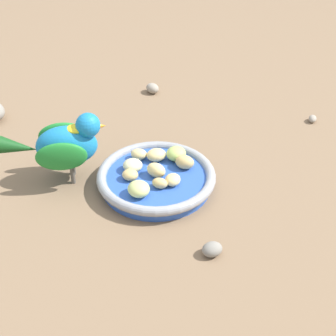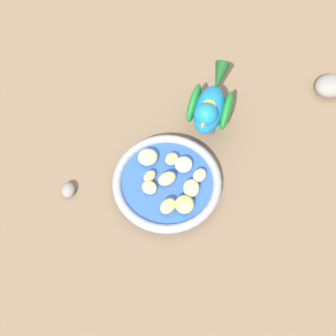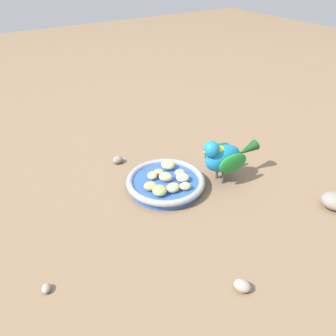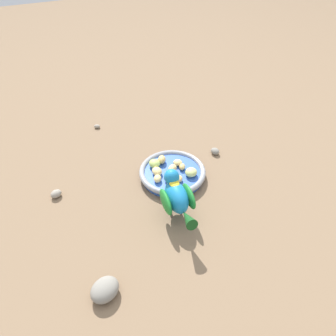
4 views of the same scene
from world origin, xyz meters
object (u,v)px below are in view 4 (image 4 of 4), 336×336
apple_piece_1 (171,169)px  apple_piece_7 (178,163)px  apple_piece_6 (157,171)px  apple_piece_3 (162,160)px  apple_piece_5 (158,179)px  pebble_0 (56,194)px  apple_piece_2 (180,178)px  pebble_1 (97,126)px  parrot (177,197)px  apple_piece_0 (170,179)px  feeding_bowl (172,174)px  apple_piece_4 (191,172)px  pebble_2 (215,151)px  apple_piece_8 (182,167)px  rock_large (105,290)px  apple_piece_9 (155,163)px

apple_piece_1 → apple_piece_7: bearing=125.3°
apple_piece_6 → apple_piece_3: bearing=142.4°
apple_piece_5 → pebble_0: bearing=-104.9°
apple_piece_2 → pebble_1: size_ratio=1.23×
apple_piece_2 → parrot: bearing=-28.8°
apple_piece_0 → apple_piece_2: (0.01, 0.03, -0.00)m
feeding_bowl → apple_piece_4: apple_piece_4 is taller
apple_piece_1 → pebble_2: apple_piece_1 is taller
apple_piece_0 → apple_piece_2: apple_piece_0 is taller
feeding_bowl → apple_piece_5: size_ratio=6.97×
apple_piece_2 → apple_piece_4: (-0.01, 0.04, 0.00)m
apple_piece_3 → pebble_2: bearing=89.1°
apple_piece_0 → apple_piece_2: 0.03m
apple_piece_5 → pebble_2: bearing=106.7°
apple_piece_8 → apple_piece_6: bearing=-97.2°
apple_piece_4 → apple_piece_8: size_ratio=1.40×
apple_piece_0 → apple_piece_8: (-0.03, 0.05, -0.00)m
apple_piece_5 → pebble_1: (-0.34, -0.08, -0.02)m
apple_piece_5 → apple_piece_7: 0.09m
apple_piece_2 → pebble_2: bearing=118.5°
apple_piece_0 → apple_piece_6: bearing=-153.5°
rock_large → pebble_2: 0.53m
apple_piece_3 → apple_piece_4: 0.10m
apple_piece_1 → pebble_2: size_ratio=1.12×
apple_piece_4 → apple_piece_5: (-0.01, -0.09, -0.00)m
apple_piece_8 → pebble_1: size_ratio=1.18×
feeding_bowl → apple_piece_9: bearing=-140.6°
apple_piece_4 → apple_piece_8: (-0.03, -0.01, -0.00)m
apple_piece_2 → apple_piece_6: size_ratio=0.79×
apple_piece_7 → apple_piece_8: size_ratio=1.08×
rock_large → parrot: bearing=121.9°
apple_piece_3 → pebble_2: 0.18m
apple_piece_9 → pebble_0: 0.28m
apple_piece_5 → apple_piece_6: apple_piece_6 is taller
apple_piece_5 → apple_piece_7: bearing=117.1°
apple_piece_1 → apple_piece_5: bearing=-68.1°
apple_piece_2 → rock_large: (0.23, -0.27, -0.01)m
pebble_1 → apple_piece_9: bearing=19.0°
rock_large → apple_piece_6: bearing=141.3°
apple_piece_3 → apple_piece_1: bearing=11.6°
apple_piece_3 → apple_piece_9: size_ratio=0.94×
rock_large → pebble_1: rock_large is taller
apple_piece_7 → rock_large: 0.41m
apple_piece_2 → apple_piece_6: apple_piece_6 is taller
apple_piece_3 → apple_piece_6: apple_piece_3 is taller
pebble_0 → apple_piece_2: bearing=74.0°
rock_large → pebble_2: bearing=126.3°
apple_piece_2 → apple_piece_7: same height
apple_piece_6 → apple_piece_0: bearing=26.5°
feeding_bowl → apple_piece_3: size_ratio=6.17×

